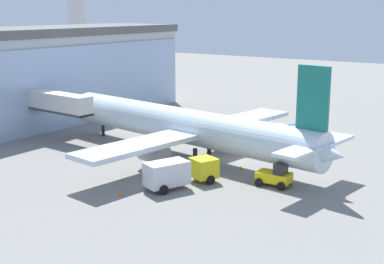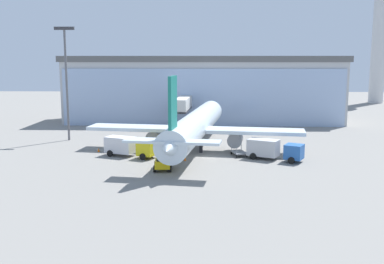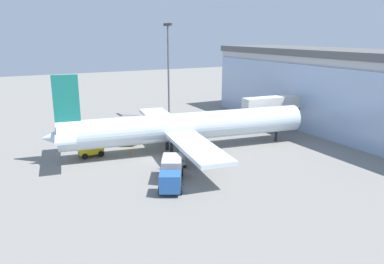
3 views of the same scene
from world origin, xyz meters
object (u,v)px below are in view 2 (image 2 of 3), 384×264
object	(u,v)px
control_tower	(381,16)
jet_bridge	(185,104)
catering_truck	(129,146)
safety_cone_wingtip	(99,150)
airplane	(195,126)
baggage_cart	(239,152)
fuel_truck	(273,149)
safety_cone_nose	(185,159)
pushback_tug	(163,162)
apron_light_mast	(66,74)

from	to	relation	value
control_tower	jet_bridge	bearing A→B (deg)	-137.25
catering_truck	safety_cone_wingtip	bearing A→B (deg)	170.89
airplane	baggage_cart	xyz separation A→B (m)	(6.14, -4.38, -3.02)
jet_bridge	baggage_cart	bearing A→B (deg)	-156.13
fuel_truck	safety_cone_wingtip	xyz separation A→B (m)	(-24.43, 4.58, -1.19)
baggage_cart	safety_cone_wingtip	bearing A→B (deg)	69.55
safety_cone_nose	pushback_tug	bearing A→B (deg)	-116.20
baggage_cart	safety_cone_nose	xyz separation A→B (m)	(-7.35, -3.10, -0.23)
control_tower	airplane	bearing A→B (deg)	-126.68
catering_truck	pushback_tug	xyz separation A→B (m)	(5.33, -7.39, -0.49)
fuel_truck	pushback_tug	world-z (taller)	fuel_truck
airplane	fuel_truck	bearing A→B (deg)	-114.33
apron_light_mast	control_tower	bearing A→B (deg)	40.90
jet_bridge	safety_cone_wingtip	size ratio (longest dim) A/B	26.48
catering_truck	baggage_cart	size ratio (longest dim) A/B	2.44
apron_light_mast	pushback_tug	xyz separation A→B (m)	(17.32, -19.69, -9.93)
airplane	catering_truck	bearing A→B (deg)	128.12
airplane	jet_bridge	bearing A→B (deg)	15.29
jet_bridge	safety_cone_wingtip	bearing A→B (deg)	157.01
baggage_cart	jet_bridge	bearing A→B (deg)	5.30
jet_bridge	control_tower	xyz separation A→B (m)	(55.65, 51.44, 20.82)
control_tower	baggage_cart	distance (m)	92.71
control_tower	safety_cone_nose	distance (m)	99.16
safety_cone_nose	safety_cone_wingtip	bearing A→B (deg)	157.23
jet_bridge	control_tower	bearing A→B (deg)	-42.75
safety_cone_nose	safety_cone_wingtip	size ratio (longest dim) A/B	1.00
pushback_tug	fuel_truck	bearing A→B (deg)	-70.67
apron_light_mast	baggage_cart	bearing A→B (deg)	-22.96
catering_truck	fuel_truck	size ratio (longest dim) A/B	1.01
jet_bridge	airplane	bearing A→B (deg)	-168.55
pushback_tug	safety_cone_nose	distance (m)	5.70
jet_bridge	safety_cone_wingtip	xyz separation A→B (m)	(-11.52, -22.14, -4.47)
airplane	safety_cone_wingtip	world-z (taller)	airplane
fuel_truck	safety_cone_nose	bearing A→B (deg)	-148.91
pushback_tug	apron_light_mast	bearing A→B (deg)	38.26
baggage_cart	pushback_tug	xyz separation A→B (m)	(-9.85, -8.18, 0.47)
jet_bridge	airplane	distance (m)	20.20
apron_light_mast	safety_cone_nose	xyz separation A→B (m)	(19.82, -14.61, -10.63)
jet_bridge	catering_truck	xyz separation A→B (m)	(-6.60, -25.18, -3.28)
safety_cone_wingtip	baggage_cart	bearing A→B (deg)	-6.38
jet_bridge	pushback_tug	world-z (taller)	jet_bridge
baggage_cart	fuel_truck	bearing A→B (deg)	-132.44
fuel_truck	safety_cone_nose	size ratio (longest dim) A/B	13.63
catering_truck	jet_bridge	bearing A→B (deg)	97.90
control_tower	airplane	size ratio (longest dim) A/B	1.06
catering_truck	apron_light_mast	bearing A→B (deg)	156.86
apron_light_mast	fuel_truck	xyz separation A→B (m)	(31.50, -13.85, -9.43)
control_tower	baggage_cart	size ratio (longest dim) A/B	13.30
fuel_truck	safety_cone_nose	world-z (taller)	fuel_truck
jet_bridge	apron_light_mast	size ratio (longest dim) A/B	0.79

